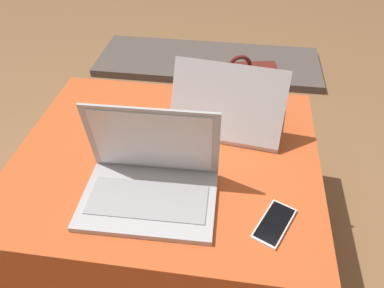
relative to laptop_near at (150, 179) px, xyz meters
The scene contains 7 objects.
ground_plane 0.48m from the laptop_near, 86.68° to the left, with size 14.00×14.00×0.00m, color olive.
ottoman 0.30m from the laptop_near, 86.68° to the left, with size 0.95×0.80×0.40m.
laptop_near is the anchor object (origin of this frame).
laptop_far 0.39m from the laptop_near, 60.48° to the left, with size 0.39×0.29×0.24m.
cell_phone 0.35m from the laptop_near, 10.50° to the right, with size 0.12×0.16×0.01m.
backpack 0.76m from the laptop_near, 72.65° to the left, with size 0.34×0.25×0.50m.
fireplace_hearth 1.54m from the laptop_near, 89.63° to the left, with size 1.40×0.50×0.04m.
Camera 1 is at (0.20, -0.85, 1.19)m, focal length 35.00 mm.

